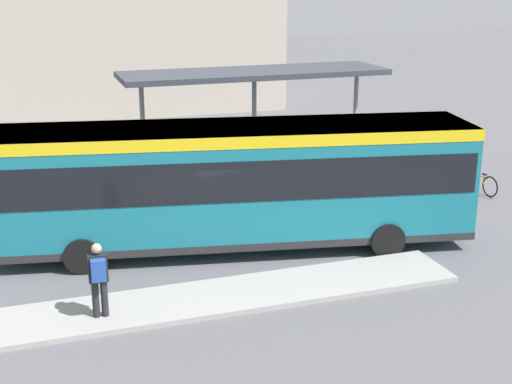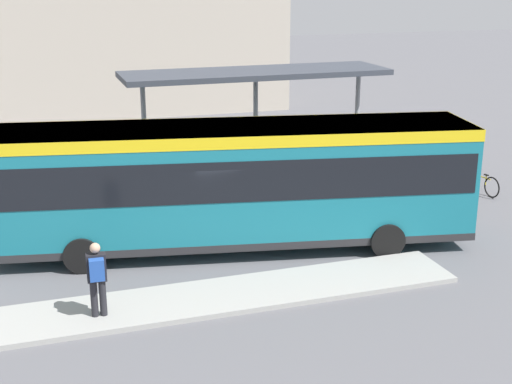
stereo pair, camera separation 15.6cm
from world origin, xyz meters
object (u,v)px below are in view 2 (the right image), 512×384
pedestrian_waiting (97,275)px  bicycle_yellow (482,183)px  city_bus (234,178)px  bicycle_green (464,177)px  bicycle_red (457,172)px  potted_planter_near_shelter (232,190)px

pedestrian_waiting → bicycle_yellow: size_ratio=1.01×
city_bus → bicycle_green: (9.00, 2.76, -1.55)m
bicycle_yellow → city_bus: bearing=95.9°
bicycle_green → bicycle_red: 0.75m
city_bus → pedestrian_waiting: bearing=-130.1°
city_bus → bicycle_green: bearing=27.8°
bicycle_green → pedestrian_waiting: bearing=117.3°
city_bus → potted_planter_near_shelter: (0.80, 2.93, -1.26)m
city_bus → bicycle_yellow: bearing=23.2°
bicycle_red → potted_planter_near_shelter: potted_planter_near_shelter is taller
bicycle_yellow → potted_planter_near_shelter: (-8.40, 0.89, 0.31)m
bicycle_green → potted_planter_near_shelter: potted_planter_near_shelter is taller
pedestrian_waiting → bicycle_green: pedestrian_waiting is taller
bicycle_yellow → bicycle_green: (-0.20, 0.72, 0.03)m
city_bus → potted_planter_near_shelter: 3.29m
city_bus → pedestrian_waiting: size_ratio=7.73×
bicycle_yellow → bicycle_red: bicycle_red is taller
pedestrian_waiting → bicycle_yellow: bearing=-65.6°
bicycle_yellow → potted_planter_near_shelter: bearing=77.4°
pedestrian_waiting → bicycle_red: (13.13, 6.69, -0.70)m
bicycle_red → potted_planter_near_shelter: 8.43m
potted_planter_near_shelter → city_bus: bearing=-105.3°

